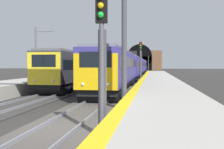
{
  "coord_description": "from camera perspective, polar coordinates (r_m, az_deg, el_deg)",
  "views": [
    {
      "loc": [
        -9.81,
        -3.52,
        2.5
      ],
      "look_at": [
        14.11,
        0.11,
        1.62
      ],
      "focal_mm": 43.65,
      "sensor_mm": 36.0,
      "label": 1
    }
  ],
  "objects": [
    {
      "name": "railway_signal_far",
      "position": [
        94.87,
        7.62,
        2.58
      ],
      "size": [
        0.39,
        0.38,
        5.55
      ],
      "rotation": [
        0.0,
        0.0,
        3.14
      ],
      "color": "#4C4C54",
      "rests_on": "ground_plane"
    },
    {
      "name": "train_adjacent_platform",
      "position": [
        38.73,
        -3.52,
        1.59
      ],
      "size": [
        36.82,
        2.79,
        4.67
      ],
      "rotation": [
        0.0,
        0.0,
        3.14
      ],
      "color": "#333338",
      "rests_on": "ground_plane"
    },
    {
      "name": "platform_right",
      "position": [
        10.03,
        12.13,
        -9.5
      ],
      "size": [
        112.0,
        3.95,
        0.99
      ],
      "primitive_type": "cube",
      "color": "#ADA89E",
      "rests_on": "ground_plane"
    },
    {
      "name": "platform_right_edge_strip",
      "position": [
        9.99,
        2.17,
        -6.61
      ],
      "size": [
        112.0,
        0.5,
        0.01
      ],
      "primitive_type": "cube",
      "color": "yellow",
      "rests_on": "platform_right"
    },
    {
      "name": "railway_signal_mid",
      "position": [
        36.99,
        6.01,
        3.38
      ],
      "size": [
        0.39,
        0.38,
        5.55
      ],
      "rotation": [
        0.0,
        0.0,
        3.14
      ],
      "color": "#4C4C54",
      "rests_on": "ground_plane"
    },
    {
      "name": "ground_plane",
      "position": [
        10.72,
        -11.03,
        -11.44
      ],
      "size": [
        320.0,
        320.0,
        0.0
      ],
      "primitive_type": "plane",
      "color": "#302D2B"
    },
    {
      "name": "tunnel_portal",
      "position": [
        118.55,
        5.82,
        2.96
      ],
      "size": [
        2.28,
        18.85,
        11.27
      ],
      "color": "brown",
      "rests_on": "ground_plane"
    },
    {
      "name": "overhead_signal_gantry",
      "position": [
        16.04,
        -13.22,
        12.84
      ],
      "size": [
        0.7,
        8.84,
        7.29
      ],
      "color": "#3F3F47",
      "rests_on": "ground_plane"
    },
    {
      "name": "train_main_approaching",
      "position": [
        53.57,
        4.87,
        1.73
      ],
      "size": [
        74.62,
        2.99,
        4.69
      ],
      "rotation": [
        0.0,
        0.0,
        3.15
      ],
      "color": "navy",
      "rests_on": "ground_plane"
    },
    {
      "name": "catenary_mast_near",
      "position": [
        35.68,
        -15.6,
        4.0
      ],
      "size": [
        0.22,
        2.33,
        7.24
      ],
      "color": "#595B60",
      "rests_on": "ground_plane"
    },
    {
      "name": "track_main_line",
      "position": [
        10.71,
        -11.03,
        -11.23
      ],
      "size": [
        160.0,
        3.13,
        0.21
      ],
      "color": "#4C4742",
      "rests_on": "ground_plane"
    },
    {
      "name": "railway_signal_near",
      "position": [
        9.08,
        -2.2,
        5.21
      ],
      "size": [
        0.39,
        0.38,
        4.92
      ],
      "rotation": [
        0.0,
        0.0,
        3.14
      ],
      "color": "#4C4C54",
      "rests_on": "ground_plane"
    }
  ]
}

